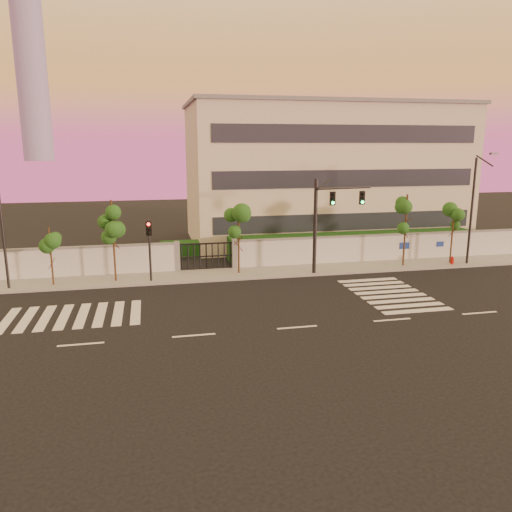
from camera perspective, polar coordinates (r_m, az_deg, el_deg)
The scene contains 17 objects.
ground at distance 24.48m, azimuth 4.73°, elevation -8.14°, with size 120.00×120.00×0.00m, color black.
sidewalk at distance 34.17m, azimuth -0.37°, elevation -1.94°, with size 60.00×3.00×0.15m, color gray.
perimeter_wall at distance 35.39m, azimuth -0.71°, elevation 0.23°, with size 60.00×0.36×2.20m.
hedge_row at distance 38.28m, azimuth 0.03°, elevation 0.79°, with size 41.00×4.25×1.80m.
institutional_building at distance 46.68m, azimuth 7.67°, elevation 9.42°, with size 24.40×12.40×12.25m.
distant_skyscraper at distance 312.04m, azimuth -24.54°, elevation 21.37°, with size 16.00×16.00×118.00m.
road_markings at distance 27.55m, azimuth -0.71°, elevation -5.68°, with size 57.00×7.62×0.02m.
street_tree_b at distance 32.98m, azimuth -22.45°, elevation 1.34°, with size 1.31×1.04×3.74m.
street_tree_c at distance 32.49m, azimuth -16.06°, elevation 3.70°, with size 1.55×1.23×5.31m.
street_tree_d at distance 33.29m, azimuth -1.98°, elevation 3.38°, with size 1.58×1.25×4.51m.
street_tree_e at distance 36.88m, azimuth 16.81°, elevation 4.62°, with size 1.60×1.28×5.26m.
street_tree_f at distance 38.97m, azimuth 21.64°, elevation 3.81°, with size 1.49×1.18×4.48m.
traffic_signal_main at distance 33.64m, azimuth 8.13°, elevation 4.69°, with size 4.09×0.79×6.49m.
traffic_signal_secondary at distance 32.10m, azimuth -12.09°, elevation 1.44°, with size 0.32×0.32×4.09m.
streetlight_west at distance 32.93m, azimuth -27.12°, elevation 3.28°, with size 0.45×1.83×7.60m.
streetlight_east at distance 38.96m, azimuth 23.61°, elevation 5.29°, with size 0.49×1.96×8.14m.
fire_hydrant at distance 39.01m, azimuth 21.50°, elevation -0.55°, with size 0.29×0.28×0.74m.
Camera 1 is at (-6.77, -21.88, 8.65)m, focal length 35.00 mm.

